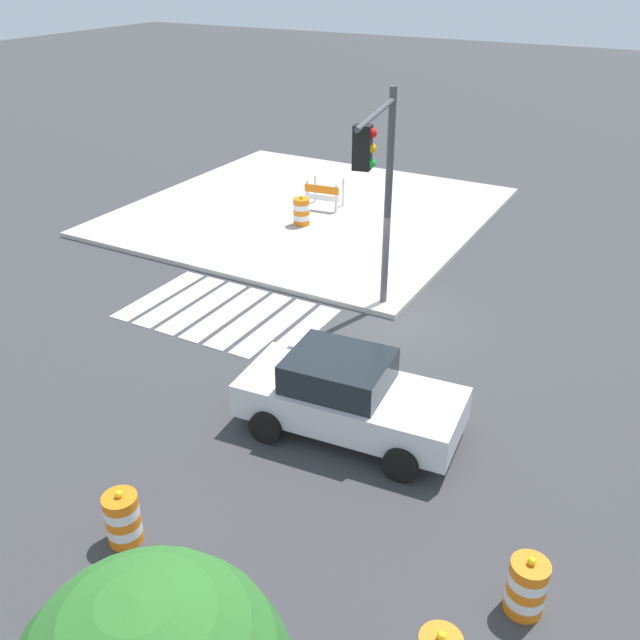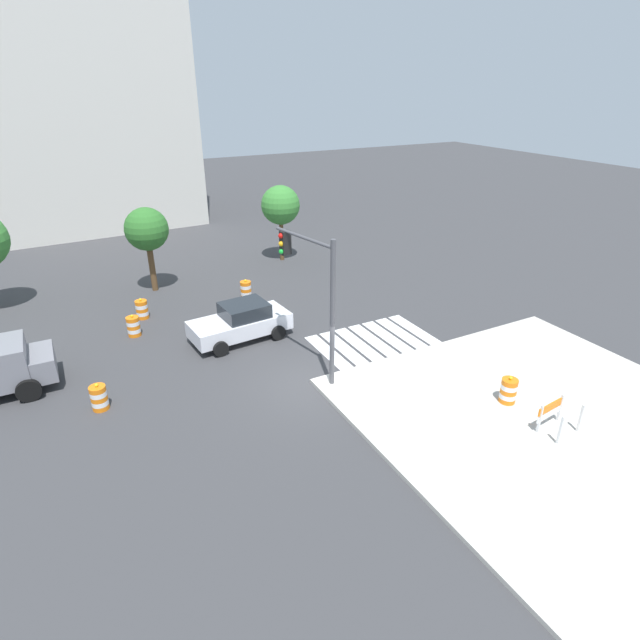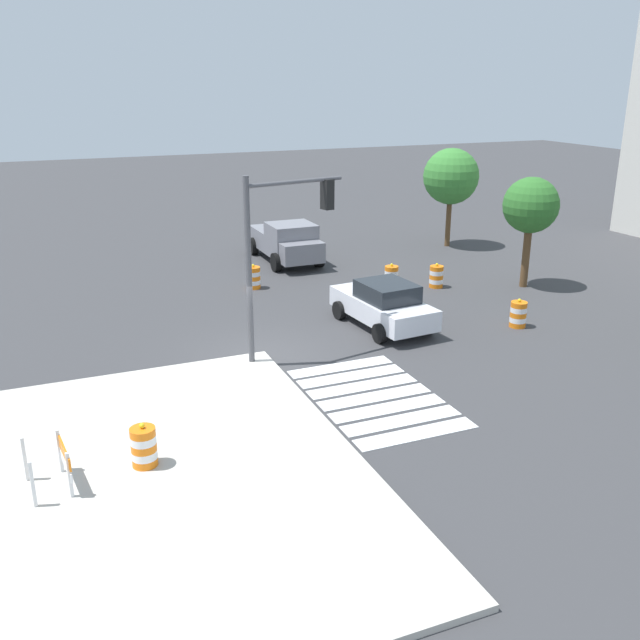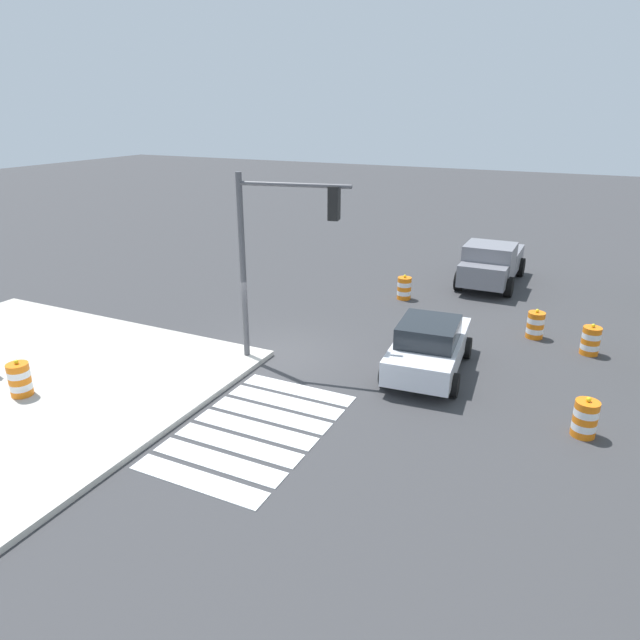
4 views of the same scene
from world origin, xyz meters
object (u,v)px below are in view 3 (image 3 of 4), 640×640
object	(u,v)px
traffic_barrel_near_corner	(391,277)
construction_barricade	(57,461)
pickup_truck	(287,242)
street_tree_streetside_mid	(531,206)
traffic_barrel_median_far	(254,278)
traffic_barrel_crosswalk_end	(436,277)
sports_car	(384,304)
traffic_barrel_on_sidewalk	(144,447)
traffic_barrel_median_near	(518,314)
street_tree_corner_lot	(451,177)
traffic_light_pole	(282,233)

from	to	relation	value
traffic_barrel_near_corner	construction_barricade	xyz separation A→B (m)	(10.68, -13.51, 0.27)
pickup_truck	construction_barricade	size ratio (longest dim) A/B	3.92
pickup_truck	street_tree_streetside_mid	world-z (taller)	street_tree_streetside_mid
pickup_truck	traffic_barrel_median_far	distance (m)	4.49
traffic_barrel_crosswalk_end	sports_car	bearing A→B (deg)	-50.89
traffic_barrel_on_sidewalk	construction_barricade	xyz separation A→B (m)	(0.14, -1.78, 0.12)
traffic_barrel_crosswalk_end	traffic_barrel_median_near	distance (m)	5.26
sports_car	traffic_barrel_near_corner	xyz separation A→B (m)	(-4.14, 2.53, -0.36)
pickup_truck	traffic_barrel_median_near	bearing A→B (deg)	20.38
sports_car	street_tree_corner_lot	world-z (taller)	street_tree_corner_lot
traffic_barrel_median_far	traffic_barrel_on_sidewalk	xyz separation A→B (m)	(12.60, -6.47, 0.15)
sports_car	traffic_barrel_crosswalk_end	xyz separation A→B (m)	(-3.45, 4.25, -0.36)
traffic_barrel_median_far	street_tree_corner_lot	bearing A→B (deg)	106.96
traffic_barrel_median_near	construction_barricade	xyz separation A→B (m)	(4.73, -15.28, 0.27)
traffic_barrel_near_corner	pickup_truck	bearing A→B (deg)	-155.75
traffic_barrel_crosswalk_end	pickup_truck	bearing A→B (deg)	-145.91
street_tree_corner_lot	traffic_barrel_crosswalk_end	bearing A→B (deg)	-35.72
traffic_barrel_crosswalk_end	traffic_barrel_on_sidewalk	size ratio (longest dim) A/B	1.00
pickup_truck	street_tree_streetside_mid	bearing A→B (deg)	45.37
traffic_barrel_on_sidewalk	street_tree_corner_lot	bearing A→B (deg)	131.90
sports_car	traffic_barrel_crosswalk_end	world-z (taller)	sports_car
traffic_barrel_crosswalk_end	traffic_barrel_on_sidewalk	world-z (taller)	traffic_barrel_on_sidewalk
traffic_barrel_crosswalk_end	traffic_light_pole	size ratio (longest dim) A/B	0.19
traffic_barrel_crosswalk_end	traffic_barrel_median_near	xyz separation A→B (m)	(5.26, 0.05, 0.00)
pickup_truck	street_tree_streetside_mid	xyz separation A→B (m)	(7.53, 7.63, 2.36)
traffic_barrel_near_corner	traffic_light_pole	xyz separation A→B (m)	(5.49, -6.66, 3.46)
traffic_barrel_on_sidewalk	sports_car	bearing A→B (deg)	124.84
traffic_barrel_on_sidewalk	traffic_light_pole	distance (m)	7.88
traffic_barrel_median_near	traffic_barrel_on_sidewalk	bearing A→B (deg)	-71.20
traffic_barrel_median_near	construction_barricade	bearing A→B (deg)	-72.79
traffic_barrel_near_corner	traffic_barrel_median_far	world-z (taller)	same
traffic_barrel_on_sidewalk	street_tree_streetside_mid	xyz separation A→B (m)	(-8.57, 16.85, 2.72)
traffic_barrel_near_corner	traffic_barrel_median_near	size ratio (longest dim) A/B	1.00
traffic_barrel_on_sidewalk	construction_barricade	distance (m)	1.79
street_tree_streetside_mid	traffic_light_pole	bearing A→B (deg)	-73.36
traffic_barrel_crosswalk_end	traffic_light_pole	bearing A→B (deg)	-60.16
traffic_barrel_near_corner	street_tree_streetside_mid	xyz separation A→B (m)	(1.97, 5.12, 2.87)
pickup_truck	traffic_barrel_median_far	world-z (taller)	pickup_truck
street_tree_streetside_mid	pickup_truck	bearing A→B (deg)	-134.63
sports_car	traffic_light_pole	world-z (taller)	traffic_light_pole
street_tree_streetside_mid	construction_barricade	bearing A→B (deg)	-64.94
pickup_truck	traffic_light_pole	size ratio (longest dim) A/B	0.94
traffic_barrel_median_far	pickup_truck	bearing A→B (deg)	141.81
traffic_light_pole	pickup_truck	bearing A→B (deg)	159.37
traffic_barrel_near_corner	street_tree_corner_lot	world-z (taller)	street_tree_corner_lot
sports_car	street_tree_streetside_mid	world-z (taller)	street_tree_streetside_mid
traffic_barrel_median_far	sports_car	bearing A→B (deg)	23.81
traffic_light_pole	sports_car	bearing A→B (deg)	108.15
sports_car	traffic_barrel_near_corner	size ratio (longest dim) A/B	4.36
street_tree_streetside_mid	street_tree_corner_lot	distance (m)	7.60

